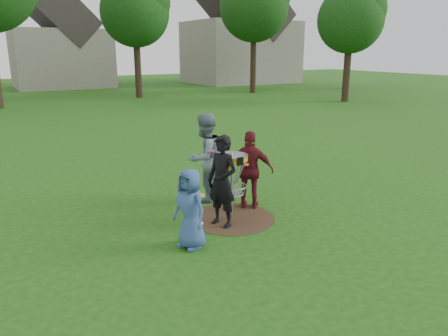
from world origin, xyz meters
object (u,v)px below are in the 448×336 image
player_grey (205,158)px  disc_golf_basket (231,171)px  player_blue (190,209)px  player_maroon (250,170)px  player_black (222,181)px

player_grey → disc_golf_basket: size_ratio=1.45×
player_grey → player_blue: bearing=34.8°
player_maroon → disc_golf_basket: bearing=66.5°
player_maroon → player_blue: bearing=69.4°
player_blue → disc_golf_basket: size_ratio=1.03×
player_black → player_maroon: size_ratio=1.06×
player_black → player_maroon: 1.16m
player_maroon → disc_golf_basket: 0.78m
player_black → player_grey: bearing=143.9°
player_grey → player_maroon: (0.62, -0.91, -0.15)m
player_blue → disc_golf_basket: 1.55m
player_black → player_grey: player_grey is taller
disc_golf_basket → player_grey: bearing=87.6°
player_black → disc_golf_basket: player_black is taller
disc_golf_basket → player_black: bearing=-147.3°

